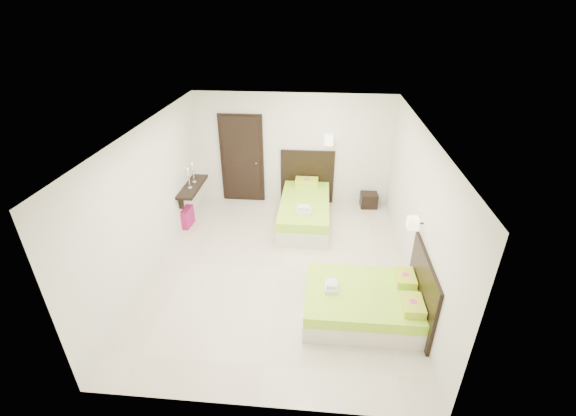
# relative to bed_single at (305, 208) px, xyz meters

# --- Properties ---
(floor) EXTENTS (5.50, 5.50, 0.00)m
(floor) POSITION_rel_bed_single_xyz_m (-0.34, -1.78, -0.31)
(floor) COLOR beige
(floor) RESTS_ON ground
(bed_single) EXTENTS (1.26, 2.09, 1.73)m
(bed_single) POSITION_rel_bed_single_xyz_m (0.00, 0.00, 0.00)
(bed_single) COLOR beige
(bed_single) RESTS_ON ground
(bed_double) EXTENTS (1.77, 1.50, 1.46)m
(bed_double) POSITION_rel_bed_single_xyz_m (1.10, -2.84, -0.05)
(bed_double) COLOR beige
(bed_double) RESTS_ON ground
(nightstand) EXTENTS (0.40, 0.36, 0.34)m
(nightstand) POSITION_rel_bed_single_xyz_m (1.48, 0.80, -0.14)
(nightstand) COLOR black
(nightstand) RESTS_ON ground
(ottoman) EXTENTS (0.45, 0.45, 0.42)m
(ottoman) POSITION_rel_bed_single_xyz_m (-2.65, -0.44, -0.10)
(ottoman) COLOR #8B124D
(ottoman) RESTS_ON ground
(door) EXTENTS (1.02, 0.15, 2.14)m
(door) POSITION_rel_bed_single_xyz_m (-1.54, 0.91, 0.74)
(door) COLOR black
(door) RESTS_ON ground
(console_shelf) EXTENTS (0.35, 1.20, 0.78)m
(console_shelf) POSITION_rel_bed_single_xyz_m (-2.43, -0.18, 0.50)
(console_shelf) COLOR black
(console_shelf) RESTS_ON ground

